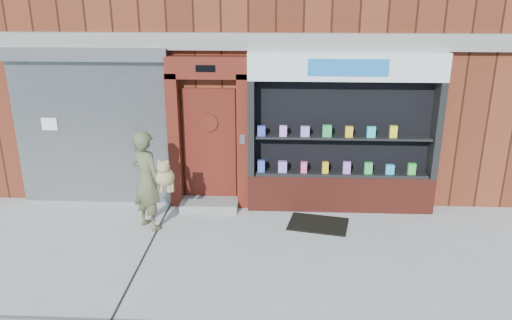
{
  "coord_description": "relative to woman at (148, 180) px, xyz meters",
  "views": [
    {
      "loc": [
        0.57,
        -7.12,
        4.04
      ],
      "look_at": [
        0.18,
        1.0,
        1.24
      ],
      "focal_mm": 35.0,
      "sensor_mm": 36.0,
      "label": 1
    }
  ],
  "objects": [
    {
      "name": "pharmacy_bay",
      "position": [
        3.42,
        0.97,
        0.47
      ],
      "size": [
        3.5,
        0.41,
        3.0
      ],
      "color": "maroon",
      "rests_on": "ground"
    },
    {
      "name": "woman",
      "position": [
        0.0,
        0.0,
        0.0
      ],
      "size": [
        0.89,
        0.73,
        1.78
      ],
      "color": "brown",
      "rests_on": "ground"
    },
    {
      "name": "ground",
      "position": [
        1.68,
        -0.84,
        -0.9
      ],
      "size": [
        80.0,
        80.0,
        0.0
      ],
      "primitive_type": "plane",
      "color": "#9E9E99",
      "rests_on": "ground"
    },
    {
      "name": "red_door_bay",
      "position": [
        0.93,
        1.02,
        0.56
      ],
      "size": [
        1.52,
        0.58,
        2.9
      ],
      "color": "#52170E",
      "rests_on": "ground"
    },
    {
      "name": "doormat",
      "position": [
        2.98,
        0.23,
        -0.89
      ],
      "size": [
        1.17,
        0.93,
        0.03
      ],
      "primitive_type": "cube",
      "rotation": [
        0.0,
        0.0,
        -0.21
      ],
      "color": "black",
      "rests_on": "ground"
    },
    {
      "name": "shutter_bay",
      "position": [
        -1.32,
        1.09,
        0.82
      ],
      "size": [
        3.1,
        0.3,
        3.04
      ],
      "color": "gray",
      "rests_on": "ground"
    }
  ]
}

